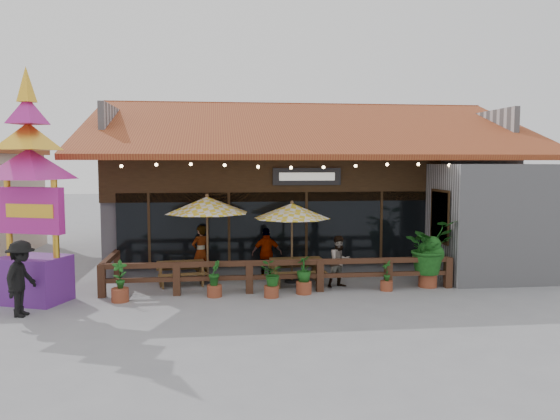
{
  "coord_description": "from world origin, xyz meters",
  "views": [
    {
      "loc": [
        -3.4,
        -15.49,
        3.65
      ],
      "look_at": [
        -1.4,
        1.5,
        2.16
      ],
      "focal_mm": 35.0,
      "sensor_mm": 36.0,
      "label": 1
    }
  ],
  "objects": [
    {
      "name": "ground",
      "position": [
        0.0,
        0.0,
        0.0
      ],
      "size": [
        100.0,
        100.0,
        0.0
      ],
      "primitive_type": "plane",
      "color": "gray",
      "rests_on": "ground"
    },
    {
      "name": "restaurant_building",
      "position": [
        0.26,
        6.61,
        2.21
      ],
      "size": [
        15.5,
        14.73,
        6.09
      ],
      "color": "#9E9EA3",
      "rests_on": "ground"
    },
    {
      "name": "patio_railing",
      "position": [
        -2.25,
        -0.27,
        0.61
      ],
      "size": [
        10.0,
        2.6,
        0.92
      ],
      "color": "#402417",
      "rests_on": "ground"
    },
    {
      "name": "umbrella_left",
      "position": [
        -3.67,
        0.94,
        2.37
      ],
      "size": [
        3.16,
        3.16,
        2.72
      ],
      "color": "brown",
      "rests_on": "ground"
    },
    {
      "name": "umbrella_right",
      "position": [
        -1.12,
        0.78,
        2.18
      ],
      "size": [
        2.9,
        2.9,
        2.5
      ],
      "color": "brown",
      "rests_on": "ground"
    },
    {
      "name": "picnic_table_left",
      "position": [
        -4.47,
        0.9,
        0.45
      ],
      "size": [
        1.57,
        1.41,
        0.67
      ],
      "color": "brown",
      "rests_on": "ground"
    },
    {
      "name": "picnic_table_right",
      "position": [
        -1.01,
        0.58,
        0.51
      ],
      "size": [
        1.63,
        1.43,
        0.75
      ],
      "color": "brown",
      "rests_on": "ground"
    },
    {
      "name": "thai_sign_tower",
      "position": [
        -8.15,
        -0.79,
        3.45
      ],
      "size": [
        3.12,
        3.12,
        6.54
      ],
      "color": "#622486",
      "rests_on": "ground"
    },
    {
      "name": "tropical_plant",
      "position": [
        2.76,
        -0.32,
        1.14
      ],
      "size": [
        1.81,
        1.7,
        1.99
      ],
      "color": "brown",
      "rests_on": "ground"
    },
    {
      "name": "diner_a",
      "position": [
        -3.89,
        1.6,
        0.85
      ],
      "size": [
        0.74,
        0.67,
        1.69
      ],
      "primitive_type": "imported",
      "rotation": [
        0.0,
        0.0,
        3.71
      ],
      "color": "#362311",
      "rests_on": "ground"
    },
    {
      "name": "diner_b",
      "position": [
        0.18,
        -0.05,
        0.76
      ],
      "size": [
        0.89,
        0.79,
        1.52
      ],
      "primitive_type": "imported",
      "rotation": [
        0.0,
        0.0,
        0.35
      ],
      "color": "#362311",
      "rests_on": "ground"
    },
    {
      "name": "diner_c",
      "position": [
        -1.84,
        1.34,
        0.8
      ],
      "size": [
        0.95,
        0.41,
        1.61
      ],
      "primitive_type": "imported",
      "rotation": [
        0.0,
        0.0,
        3.13
      ],
      "color": "#362311",
      "rests_on": "ground"
    },
    {
      "name": "pedestrian",
      "position": [
        -8.01,
        -2.14,
        0.91
      ],
      "size": [
        0.83,
        1.25,
        1.82
      ],
      "primitive_type": "imported",
      "rotation": [
        0.0,
        0.0,
        1.43
      ],
      "color": "black",
      "rests_on": "ground"
    },
    {
      "name": "planter_a",
      "position": [
        -5.93,
        -1.02,
        0.46
      ],
      "size": [
        0.45,
        0.45,
        1.1
      ],
      "color": "brown",
      "rests_on": "ground"
    },
    {
      "name": "planter_b",
      "position": [
        -3.47,
        -0.78,
        0.45
      ],
      "size": [
        0.41,
        0.42,
        0.99
      ],
      "color": "brown",
      "rests_on": "ground"
    },
    {
      "name": "planter_c",
      "position": [
        -1.94,
        -1.03,
        0.55
      ],
      "size": [
        0.65,
        0.59,
        0.97
      ],
      "color": "brown",
      "rests_on": "ground"
    },
    {
      "name": "planter_d",
      "position": [
        -1.0,
        -0.74,
        0.51
      ],
      "size": [
        0.56,
        0.56,
        1.06
      ],
      "color": "brown",
      "rests_on": "ground"
    },
    {
      "name": "planter_e",
      "position": [
        1.41,
        -0.64,
        0.36
      ],
      "size": [
        0.35,
        0.35,
        0.87
      ],
      "color": "brown",
      "rests_on": "ground"
    }
  ]
}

